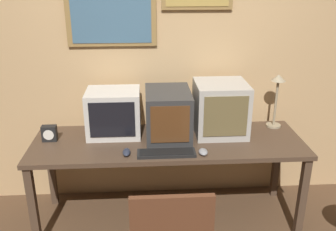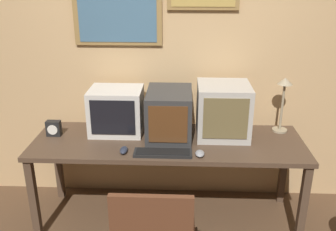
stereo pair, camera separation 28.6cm
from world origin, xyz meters
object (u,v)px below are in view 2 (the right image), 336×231
(monitor_left, at_px, (117,111))
(desk_clock, at_px, (54,128))
(keyboard_main, at_px, (163,153))
(mouse_far_corner, at_px, (124,150))
(monitor_right, at_px, (223,110))
(mouse_near_keyboard, at_px, (200,154))
(desk_lamp, at_px, (284,95))
(monitor_center, at_px, (169,114))

(monitor_left, relative_size, desk_clock, 3.38)
(monitor_left, height_order, keyboard_main, monitor_left)
(keyboard_main, distance_m, mouse_far_corner, 0.29)
(monitor_right, height_order, desk_clock, monitor_right)
(mouse_near_keyboard, height_order, desk_lamp, desk_lamp)
(monitor_center, height_order, monitor_right, monitor_right)
(mouse_far_corner, relative_size, desk_lamp, 0.25)
(desk_lamp, bearing_deg, monitor_center, -171.53)
(keyboard_main, relative_size, desk_clock, 3.40)
(desk_lamp, bearing_deg, desk_clock, -174.68)
(mouse_near_keyboard, bearing_deg, monitor_center, 124.57)
(monitor_right, relative_size, desk_lamp, 0.92)
(keyboard_main, relative_size, mouse_far_corner, 3.75)
(monitor_right, xyz_separation_m, mouse_near_keyboard, (-0.19, -0.38, -0.19))
(monitor_right, relative_size, desk_clock, 3.38)
(monitor_center, bearing_deg, desk_clock, -177.81)
(desk_lamp, bearing_deg, mouse_near_keyboard, -144.97)
(monitor_center, xyz_separation_m, keyboard_main, (-0.03, -0.33, -0.18))
(monitor_center, height_order, keyboard_main, monitor_center)
(monitor_left, xyz_separation_m, mouse_far_corner, (0.11, -0.38, -0.16))
(monitor_right, xyz_separation_m, desk_clock, (-1.36, -0.08, -0.15))
(monitor_left, relative_size, monitor_center, 0.88)
(keyboard_main, distance_m, desk_clock, 0.95)
(mouse_near_keyboard, xyz_separation_m, desk_clock, (-1.17, 0.30, 0.04))
(mouse_near_keyboard, height_order, mouse_far_corner, mouse_far_corner)
(monitor_right, height_order, mouse_near_keyboard, monitor_right)
(mouse_far_corner, xyz_separation_m, desk_lamp, (1.24, 0.45, 0.30))
(keyboard_main, height_order, desk_clock, desk_clock)
(monitor_center, bearing_deg, desk_lamp, 8.47)
(monitor_center, height_order, desk_clock, monitor_center)
(mouse_near_keyboard, bearing_deg, keyboard_main, 178.25)
(mouse_near_keyboard, xyz_separation_m, mouse_far_corner, (-0.56, 0.03, 0.00))
(keyboard_main, distance_m, desk_lamp, 1.10)
(monitor_left, distance_m, mouse_near_keyboard, 0.80)
(keyboard_main, bearing_deg, mouse_far_corner, 176.14)
(desk_lamp, bearing_deg, monitor_left, -176.96)
(monitor_left, relative_size, monitor_right, 1.00)
(mouse_near_keyboard, height_order, desk_clock, desk_clock)
(monitor_left, height_order, desk_lamp, desk_lamp)
(mouse_far_corner, bearing_deg, mouse_near_keyboard, -2.85)
(mouse_far_corner, height_order, desk_lamp, desk_lamp)
(monitor_left, height_order, mouse_far_corner, monitor_left)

